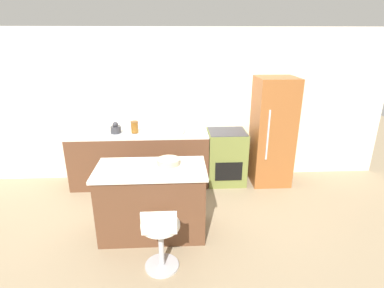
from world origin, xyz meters
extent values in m
plane|color=#998466|center=(0.00, 0.00, 0.00)|extent=(14.00, 14.00, 0.00)
cube|color=silver|center=(0.00, 0.63, 1.30)|extent=(8.00, 0.06, 2.60)
cube|color=brown|center=(-0.35, 0.31, 0.45)|extent=(2.32, 0.58, 0.90)
cube|color=beige|center=(-0.35, 0.31, 0.91)|extent=(2.32, 0.58, 0.03)
cube|color=#9EA3A8|center=(-0.75, 0.31, 0.93)|extent=(0.44, 0.32, 0.01)
cube|color=brown|center=(-0.04, -1.10, 0.44)|extent=(1.31, 0.66, 0.89)
cube|color=beige|center=(-0.04, -1.10, 0.91)|extent=(1.37, 0.71, 0.04)
cube|color=olive|center=(1.15, 0.31, 0.46)|extent=(0.65, 0.58, 0.93)
cube|color=black|center=(1.15, 0.01, 0.32)|extent=(0.45, 0.01, 0.32)
cube|color=#333338|center=(1.15, 0.31, 0.93)|extent=(0.62, 0.55, 0.01)
cube|color=#995628|center=(1.92, 0.29, 0.92)|extent=(0.64, 0.62, 1.84)
cube|color=silver|center=(1.74, -0.03, 0.97)|extent=(0.02, 0.02, 0.83)
cylinder|color=#B7B7BC|center=(0.10, -1.76, 0.01)|extent=(0.38, 0.38, 0.02)
cylinder|color=#B7B7BC|center=(0.10, -1.76, 0.26)|extent=(0.06, 0.06, 0.53)
cylinder|color=silver|center=(0.10, -1.76, 0.55)|extent=(0.43, 0.43, 0.04)
cube|color=silver|center=(0.10, -1.94, 0.70)|extent=(0.36, 0.02, 0.26)
cylinder|color=#333338|center=(-0.72, 0.33, 0.99)|extent=(0.17, 0.17, 0.11)
sphere|color=#333338|center=(-0.72, 0.33, 1.08)|extent=(0.10, 0.10, 0.10)
cylinder|color=white|center=(0.29, 0.33, 0.97)|extent=(0.28, 0.28, 0.08)
cylinder|color=brown|center=(-0.41, 0.33, 1.02)|extent=(0.12, 0.12, 0.18)
cylinder|color=brown|center=(-0.41, 0.33, 1.12)|extent=(0.12, 0.12, 0.02)
cylinder|color=#C1B28E|center=(0.18, -0.99, 0.96)|extent=(0.30, 0.30, 0.07)
camera|label=1|loc=(0.29, -4.49, 2.46)|focal=28.00mm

